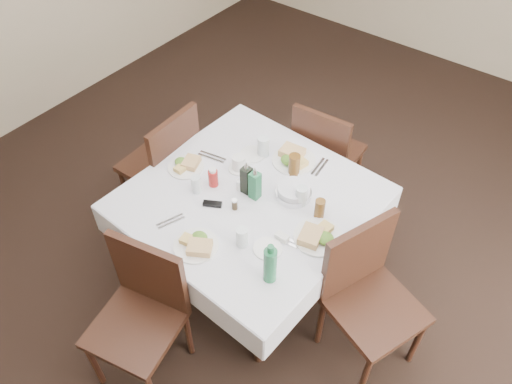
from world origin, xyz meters
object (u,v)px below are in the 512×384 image
at_px(bread_basket, 294,192).
at_px(ketchup_bottle, 213,177).
at_px(coffee_mug, 239,164).
at_px(chair_north, 324,151).
at_px(dining_table, 250,204).
at_px(water_n, 263,147).
at_px(oil_cruet_green, 255,185).
at_px(green_bottle, 270,265).
at_px(chair_east, 366,289).
at_px(chair_west, 166,160).
at_px(oil_cruet_dark, 247,179).
at_px(chair_south, 143,306).
at_px(water_s, 242,237).
at_px(water_w, 196,184).
at_px(water_e, 301,196).

bearing_deg(bread_basket, ketchup_bottle, -153.70).
bearing_deg(coffee_mug, chair_north, 71.35).
bearing_deg(bread_basket, dining_table, -141.60).
xyz_separation_m(water_n, oil_cruet_green, (0.20, -0.36, 0.04)).
xyz_separation_m(dining_table, green_bottle, (0.47, -0.42, 0.20)).
bearing_deg(bread_basket, chair_east, -17.84).
bearing_deg(chair_east, chair_west, 176.80).
distance_m(chair_west, oil_cruet_dark, 0.84).
height_order(oil_cruet_dark, green_bottle, green_bottle).
bearing_deg(dining_table, chair_west, 176.36).
height_order(bread_basket, oil_cruet_green, oil_cruet_green).
xyz_separation_m(chair_south, oil_cruet_dark, (0.02, 0.94, 0.30)).
relative_size(chair_south, ketchup_bottle, 7.14).
bearing_deg(water_s, oil_cruet_green, 116.51).
xyz_separation_m(oil_cruet_dark, oil_cruet_green, (0.07, -0.01, 0.00)).
distance_m(dining_table, chair_east, 0.90).
bearing_deg(oil_cruet_dark, dining_table, -31.20).
distance_m(chair_north, green_bottle, 1.42).
bearing_deg(green_bottle, chair_west, 159.82).
bearing_deg(chair_east, water_w, -174.12).
height_order(chair_north, green_bottle, green_bottle).
height_order(chair_south, chair_west, chair_west).
bearing_deg(green_bottle, bread_basket, 112.87).
bearing_deg(water_n, ketchup_bottle, -100.48).
bearing_deg(chair_north, water_s, -82.00).
bearing_deg(water_s, oil_cruet_dark, 124.69).
relative_size(bread_basket, ketchup_bottle, 1.65).
bearing_deg(water_n, dining_table, -65.40).
bearing_deg(bread_basket, oil_cruet_dark, -150.49).
distance_m(dining_table, bread_basket, 0.30).
relative_size(chair_north, water_n, 6.52).
relative_size(chair_west, water_n, 6.84).
xyz_separation_m(chair_south, green_bottle, (0.54, 0.49, 0.32)).
relative_size(chair_east, bread_basket, 4.46).
bearing_deg(bread_basket, water_w, -146.70).
bearing_deg(water_e, water_s, -100.72).
xyz_separation_m(dining_table, water_e, (0.29, 0.15, 0.14)).
distance_m(chair_east, ketchup_bottle, 1.17).
relative_size(water_n, green_bottle, 0.52).
xyz_separation_m(dining_table, water_w, (-0.30, -0.17, 0.14)).
bearing_deg(chair_south, water_n, 94.68).
distance_m(chair_north, oil_cruet_green, 0.93).
bearing_deg(chair_north, dining_table, -92.15).
bearing_deg(chair_south, chair_west, 128.25).
relative_size(dining_table, chair_north, 1.55).
bearing_deg(coffee_mug, oil_cruet_green, -30.27).
distance_m(chair_east, water_e, 0.68).
bearing_deg(oil_cruet_green, chair_west, 177.72).
distance_m(chair_south, chair_west, 1.23).
xyz_separation_m(water_n, water_w, (-0.13, -0.54, -0.01)).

